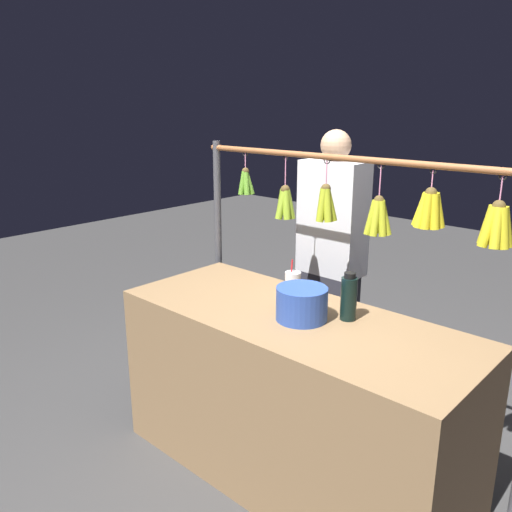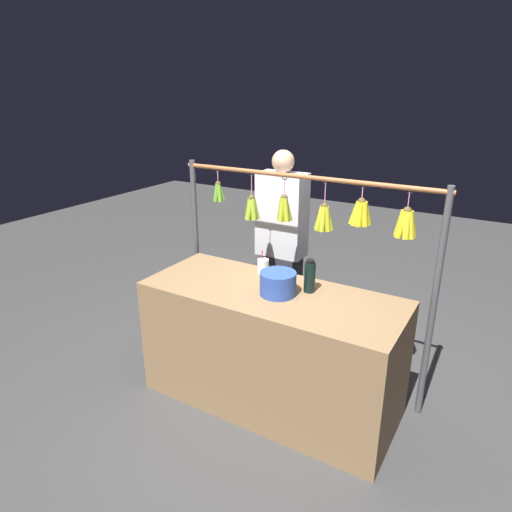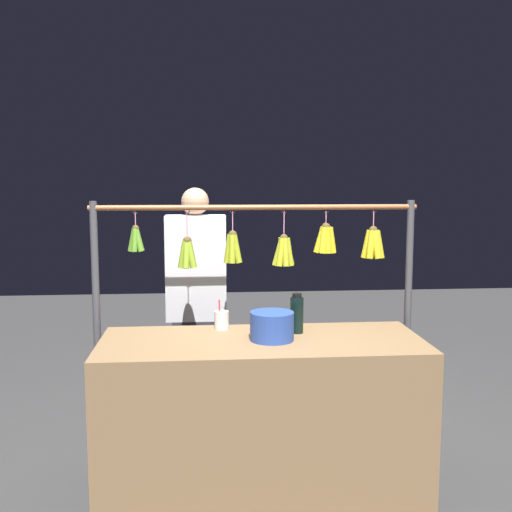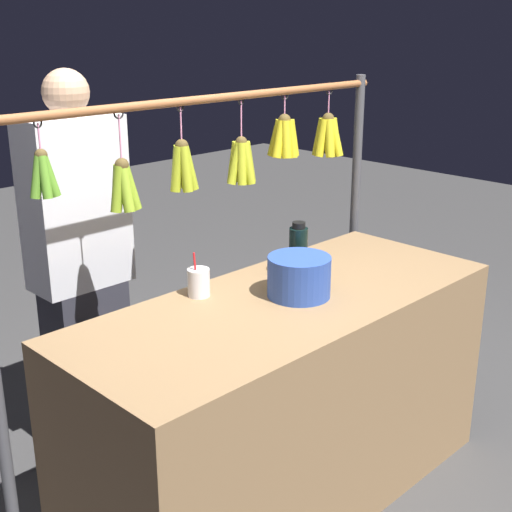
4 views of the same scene
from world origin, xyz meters
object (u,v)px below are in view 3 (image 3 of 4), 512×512
(water_bottle, at_px, (297,314))
(drink_cup, at_px, (222,320))
(vendor_person, at_px, (197,314))
(blue_bucket, at_px, (272,326))

(water_bottle, bearing_deg, drink_cup, -15.92)
(drink_cup, height_order, vendor_person, vendor_person)
(water_bottle, relative_size, drink_cup, 1.32)
(water_bottle, relative_size, vendor_person, 0.14)
(water_bottle, xyz_separation_m, drink_cup, (0.42, -0.12, -0.05))
(drink_cup, bearing_deg, blue_bucket, 134.88)
(water_bottle, distance_m, blue_bucket, 0.22)
(blue_bucket, xyz_separation_m, drink_cup, (0.26, -0.27, -0.02))
(water_bottle, distance_m, vendor_person, 0.92)
(blue_bucket, bearing_deg, drink_cup, -45.12)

